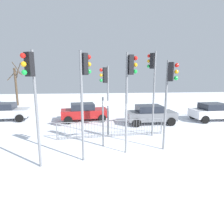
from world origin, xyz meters
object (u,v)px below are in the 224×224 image
at_px(traffic_light_foreground_right, 170,86).
at_px(car_grey_near, 150,114).
at_px(car_white_far, 214,112).
at_px(car_red_mid, 84,112).
at_px(direction_sign_post, 104,119).
at_px(traffic_light_mid_right, 106,86).
at_px(car_silver_trailing, 4,112).
at_px(traffic_light_rear_right, 152,76).
at_px(traffic_light_rear_left, 130,81).
at_px(bare_tree_left, 16,84).
at_px(traffic_light_foreground_left, 84,82).
at_px(traffic_light_mid_left, 31,84).

height_order(traffic_light_foreground_right, car_grey_near, traffic_light_foreground_right).
bearing_deg(car_white_far, car_red_mid, 171.45).
xyz_separation_m(traffic_light_foreground_right, direction_sign_post, (-3.18, 0.88, -1.80)).
bearing_deg(car_grey_near, direction_sign_post, -133.60).
relative_size(traffic_light_foreground_right, direction_sign_post, 1.68).
xyz_separation_m(traffic_light_mid_right, car_white_far, (9.32, 3.32, -2.43)).
bearing_deg(car_grey_near, car_white_far, 3.02).
relative_size(direction_sign_post, car_silver_trailing, 0.69).
xyz_separation_m(traffic_light_mid_right, traffic_light_foreground_right, (2.99, -2.49, 0.13)).
xyz_separation_m(traffic_light_rear_right, car_silver_trailing, (-11.09, 5.12, -3.02)).
height_order(traffic_light_rear_left, bare_tree_left, bare_tree_left).
bearing_deg(car_grey_near, traffic_light_foreground_right, -99.83).
bearing_deg(car_silver_trailing, traffic_light_foreground_left, -53.76).
bearing_deg(traffic_light_foreground_left, traffic_light_foreground_right, 63.88).
xyz_separation_m(traffic_light_foreground_right, traffic_light_foreground_left, (-4.11, -0.75, 0.22)).
bearing_deg(traffic_light_rear_right, bare_tree_left, 86.18).
relative_size(traffic_light_foreground_left, traffic_light_rear_left, 1.00).
height_order(traffic_light_mid_right, car_white_far, traffic_light_mid_right).
distance_m(traffic_light_foreground_right, car_white_far, 8.97).
distance_m(traffic_light_mid_left, traffic_light_rear_right, 7.05).
bearing_deg(traffic_light_mid_left, car_grey_near, -101.70).
bearing_deg(direction_sign_post, traffic_light_mid_right, 61.18).
distance_m(direction_sign_post, bare_tree_left, 17.77).
height_order(traffic_light_rear_left, car_red_mid, traffic_light_rear_left).
bearing_deg(traffic_light_mid_left, traffic_light_rear_right, -113.88).
relative_size(traffic_light_rear_left, car_white_far, 1.24).
height_order(traffic_light_rear_right, direction_sign_post, traffic_light_rear_right).
xyz_separation_m(traffic_light_rear_left, direction_sign_post, (-1.15, 1.01, -2.02)).
bearing_deg(traffic_light_mid_right, car_white_far, -81.80).
relative_size(car_red_mid, car_grey_near, 1.03).
bearing_deg(traffic_light_rear_right, car_red_mid, 86.69).
xyz_separation_m(traffic_light_mid_right, car_red_mid, (-1.56, 4.27, -2.43)).
bearing_deg(direction_sign_post, car_grey_near, 26.43).
distance_m(traffic_light_foreground_right, car_silver_trailing, 13.75).
distance_m(direction_sign_post, car_silver_trailing, 10.46).
height_order(traffic_light_mid_left, traffic_light_rear_right, traffic_light_rear_right).
distance_m(traffic_light_mid_right, car_white_far, 10.19).
bearing_deg(traffic_light_foreground_left, car_white_far, 85.69).
bearing_deg(traffic_light_rear_right, traffic_light_foreground_right, -134.97).
xyz_separation_m(traffic_light_rear_left, car_white_far, (8.35, 5.95, -2.78)).
relative_size(traffic_light_foreground_left, car_silver_trailing, 1.23).
bearing_deg(direction_sign_post, traffic_light_foreground_left, -142.24).
xyz_separation_m(traffic_light_mid_left, direction_sign_post, (2.93, 2.25, -1.98)).
xyz_separation_m(traffic_light_rear_left, car_silver_trailing, (-9.22, 7.64, -2.78)).
bearing_deg(traffic_light_foreground_right, traffic_light_mid_left, -46.45).
bearing_deg(car_white_far, bare_tree_left, 149.89).
distance_m(traffic_light_mid_left, bare_tree_left, 18.35).
distance_m(traffic_light_rear_right, car_grey_near, 4.28).
relative_size(traffic_light_mid_right, direction_sign_post, 1.61).
distance_m(traffic_light_foreground_left, traffic_light_rear_left, 2.18).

